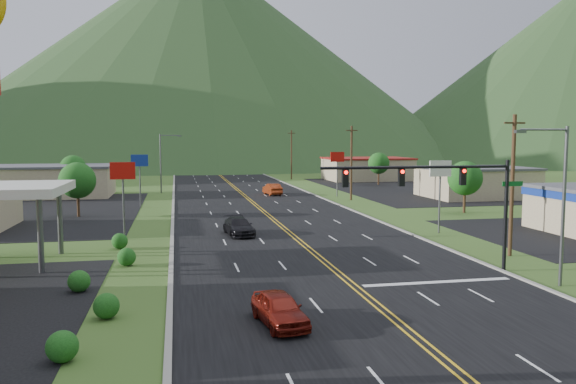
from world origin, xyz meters
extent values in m
plane|color=#2E4518|center=(0.00, 0.00, 0.00)|extent=(500.00, 500.00, 0.00)
cube|color=black|center=(0.00, 0.00, 0.00)|extent=(20.00, 460.00, 0.04)
cylinder|color=black|center=(10.50, 14.00, 3.50)|extent=(0.24, 0.24, 7.00)
cylinder|color=black|center=(4.50, 14.00, 6.60)|extent=(12.00, 0.18, 0.18)
cube|color=#0C591E|center=(10.90, 14.00, 5.50)|extent=(1.40, 0.06, 0.30)
cube|color=black|center=(7.50, 14.00, 6.00)|extent=(0.35, 0.28, 1.05)
sphere|color=#FF0C05|center=(7.50, 13.82, 6.35)|extent=(0.22, 0.22, 0.22)
cube|color=black|center=(3.50, 14.00, 6.00)|extent=(0.35, 0.28, 1.05)
sphere|color=#FF0C05|center=(3.50, 13.82, 6.35)|extent=(0.22, 0.22, 0.22)
cube|color=black|center=(0.00, 14.00, 6.00)|extent=(0.35, 0.28, 1.05)
sphere|color=#FF0C05|center=(0.00, 13.82, 6.35)|extent=(0.22, 0.22, 0.22)
cylinder|color=#59595E|center=(11.50, 10.00, 4.50)|extent=(0.20, 0.20, 9.00)
cylinder|color=#59595E|center=(10.06, 10.00, 8.80)|extent=(2.88, 0.12, 0.12)
cube|color=#59595E|center=(8.62, 10.00, 8.70)|extent=(0.60, 0.25, 0.18)
cylinder|color=#59595E|center=(-12.00, 70.00, 4.50)|extent=(0.20, 0.20, 9.00)
cylinder|color=#59595E|center=(-10.56, 70.00, 8.80)|extent=(2.88, 0.12, 0.12)
cube|color=#59595E|center=(-9.12, 70.00, 8.70)|extent=(0.60, 0.25, 0.18)
cylinder|color=#59595E|center=(-18.00, 19.00, 2.50)|extent=(0.36, 0.36, 5.00)
cylinder|color=#59595E|center=(-18.00, 25.00, 2.50)|extent=(0.36, 0.36, 5.00)
cube|color=#C1B686|center=(-28.00, 68.00, 2.10)|extent=(18.00, 11.00, 4.20)
cube|color=#4C4C51|center=(-28.00, 68.00, 4.35)|extent=(18.40, 11.40, 0.30)
cube|color=#C1B686|center=(32.00, 55.00, 2.00)|extent=(14.00, 11.00, 4.00)
cube|color=#4C4C51|center=(32.00, 55.00, 4.15)|extent=(14.40, 11.40, 0.30)
cube|color=#C1B686|center=(28.00, 90.00, 2.10)|extent=(16.00, 12.00, 4.20)
cube|color=maroon|center=(28.00, 90.00, 4.35)|extent=(16.40, 12.40, 0.30)
cylinder|color=#59595E|center=(-14.00, 30.00, 2.50)|extent=(0.16, 0.16, 5.00)
cube|color=#B80E0A|center=(-14.00, 30.00, 5.70)|extent=(2.00, 0.18, 1.40)
cylinder|color=#59595E|center=(-14.00, 52.00, 2.50)|extent=(0.16, 0.16, 5.00)
cube|color=navy|center=(-14.00, 52.00, 5.70)|extent=(2.00, 0.18, 1.40)
cylinder|color=#59595E|center=(13.00, 28.00, 2.50)|extent=(0.16, 0.16, 5.00)
cube|color=white|center=(13.00, 28.00, 5.70)|extent=(2.00, 0.18, 1.40)
cylinder|color=#59595E|center=(13.00, 60.00, 2.50)|extent=(0.16, 0.16, 5.00)
cube|color=#B80E0A|center=(13.00, 60.00, 5.70)|extent=(2.00, 0.18, 1.40)
cylinder|color=#382314|center=(-20.00, 45.00, 1.50)|extent=(0.30, 0.30, 3.00)
sphere|color=#164513|center=(-20.00, 45.00, 3.90)|extent=(3.84, 3.84, 3.84)
cylinder|color=#382314|center=(-25.00, 72.00, 1.50)|extent=(0.30, 0.30, 3.00)
sphere|color=#164513|center=(-25.00, 72.00, 3.90)|extent=(3.84, 3.84, 3.84)
cylinder|color=#382314|center=(22.00, 40.00, 1.50)|extent=(0.30, 0.30, 3.00)
sphere|color=#164513|center=(22.00, 40.00, 3.90)|extent=(3.84, 3.84, 3.84)
cylinder|color=#382314|center=(26.00, 78.00, 1.50)|extent=(0.30, 0.30, 3.00)
sphere|color=#164513|center=(26.00, 78.00, 3.90)|extent=(3.84, 3.84, 3.84)
cylinder|color=#382314|center=(13.50, 18.00, 5.00)|extent=(0.28, 0.28, 10.00)
cube|color=#382314|center=(13.50, 18.00, 9.40)|extent=(1.60, 0.12, 0.12)
cylinder|color=#382314|center=(13.50, 55.00, 5.00)|extent=(0.28, 0.28, 10.00)
cube|color=#382314|center=(13.50, 55.00, 9.40)|extent=(1.60, 0.12, 0.12)
cylinder|color=#382314|center=(13.50, 95.00, 5.00)|extent=(0.28, 0.28, 10.00)
cube|color=#382314|center=(13.50, 95.00, 9.40)|extent=(1.60, 0.12, 0.12)
cylinder|color=#382314|center=(13.50, 135.00, 5.00)|extent=(0.28, 0.28, 10.00)
cube|color=#382314|center=(13.50, 135.00, 9.40)|extent=(1.60, 0.12, 0.12)
cone|color=#203A1A|center=(0.00, 220.00, 42.50)|extent=(220.00, 220.00, 85.00)
imported|color=#67130B|center=(-5.31, 6.48, 0.73)|extent=(2.34, 4.47, 1.45)
imported|color=black|center=(-4.50, 30.22, 0.73)|extent=(2.61, 5.26, 1.47)
imported|color=maroon|center=(4.18, 63.81, 0.83)|extent=(2.30, 5.18, 1.65)
camera|label=1|loc=(-9.72, -17.48, 8.32)|focal=35.00mm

